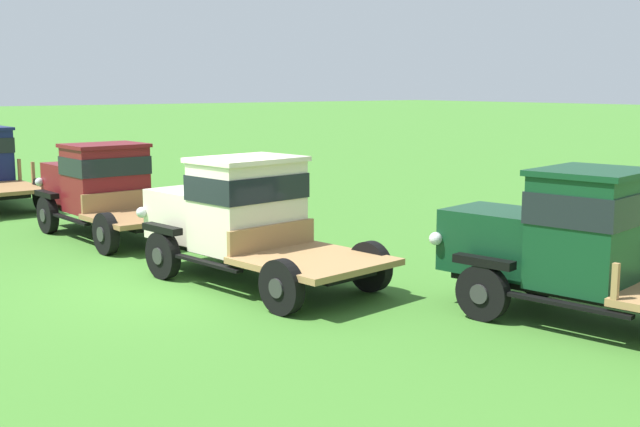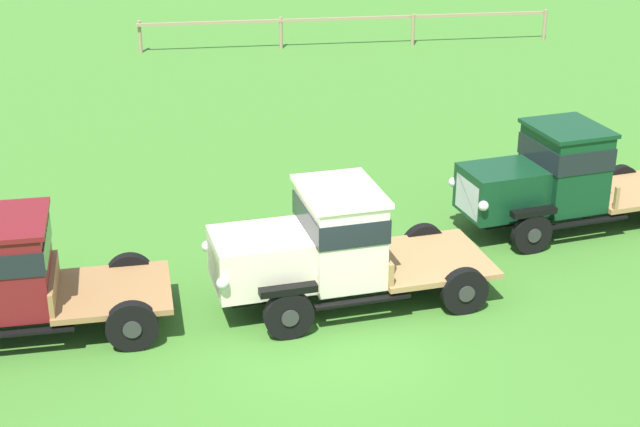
% 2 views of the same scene
% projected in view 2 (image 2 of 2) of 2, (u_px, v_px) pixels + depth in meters
% --- Properties ---
extents(ground_plane, '(240.00, 240.00, 0.00)m').
position_uv_depth(ground_plane, '(326.00, 329.00, 16.31)').
color(ground_plane, '#3D7528').
extents(paddock_fence, '(14.53, 0.43, 1.10)m').
position_uv_depth(paddock_fence, '(347.00, 23.00, 34.12)').
color(paddock_fence, '#997F60').
rests_on(paddock_fence, ground).
extents(vintage_truck_midrow_center, '(5.11, 2.61, 2.13)m').
position_uv_depth(vintage_truck_midrow_center, '(327.00, 245.00, 16.71)').
color(vintage_truck_midrow_center, black).
rests_on(vintage_truck_midrow_center, ground).
extents(vintage_truck_far_side, '(5.22, 2.63, 2.18)m').
position_uv_depth(vintage_truck_far_side, '(555.00, 177.00, 19.61)').
color(vintage_truck_far_side, black).
rests_on(vintage_truck_far_side, ground).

